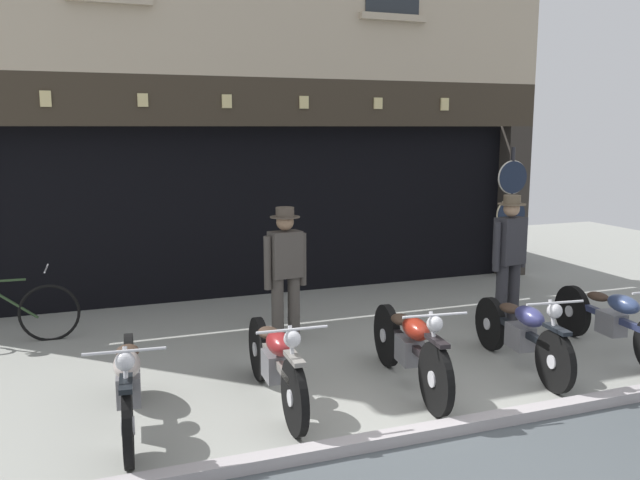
# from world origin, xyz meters

# --- Properties ---
(shop_facade) EXTENTS (9.76, 4.42, 6.75)m
(shop_facade) POSITION_xyz_m (-0.00, 6.98, 1.79)
(shop_facade) COLOR black
(shop_facade) RESTS_ON ground
(motorcycle_left) EXTENTS (0.62, 1.97, 0.92)m
(motorcycle_left) POSITION_xyz_m (-2.39, 1.11, 0.43)
(motorcycle_left) COLOR black
(motorcycle_left) RESTS_ON ground
(motorcycle_center_left) EXTENTS (0.62, 1.99, 0.93)m
(motorcycle_center_left) POSITION_xyz_m (-1.05, 1.17, 0.43)
(motorcycle_center_left) COLOR black
(motorcycle_center_left) RESTS_ON ground
(motorcycle_center) EXTENTS (0.62, 2.00, 0.93)m
(motorcycle_center) POSITION_xyz_m (0.32, 1.10, 0.44)
(motorcycle_center) COLOR black
(motorcycle_center) RESTS_ON ground
(motorcycle_center_right) EXTENTS (0.62, 1.94, 0.91)m
(motorcycle_center_right) POSITION_xyz_m (1.69, 1.14, 0.42)
(motorcycle_center_right) COLOR black
(motorcycle_center_right) RESTS_ON ground
(motorcycle_right) EXTENTS (0.62, 2.07, 0.91)m
(motorcycle_right) POSITION_xyz_m (2.97, 1.16, 0.42)
(motorcycle_right) COLOR black
(motorcycle_right) RESTS_ON ground
(salesman_left) EXTENTS (0.55, 0.36, 1.65)m
(salesman_left) POSITION_xyz_m (-0.38, 2.96, 0.92)
(salesman_left) COLOR #47423D
(salesman_left) RESTS_ON ground
(shopkeeper_center) EXTENTS (0.55, 0.35, 1.75)m
(shopkeeper_center) POSITION_xyz_m (2.40, 2.36, 0.98)
(shopkeeper_center) COLOR #2D2D33
(shopkeeper_center) RESTS_ON ground
(tyre_sign_pole) EXTENTS (0.52, 0.06, 2.29)m
(tyre_sign_pole) POSITION_xyz_m (3.56, 3.93, 1.25)
(tyre_sign_pole) COLOR #232328
(tyre_sign_pole) RESTS_ON ground
(advert_board_near) EXTENTS (0.72, 0.03, 0.93)m
(advert_board_near) POSITION_xyz_m (-1.89, 5.40, 1.72)
(advert_board_near) COLOR silver
(advert_board_far) EXTENTS (0.78, 0.03, 0.93)m
(advert_board_far) POSITION_xyz_m (-3.06, 5.40, 1.75)
(advert_board_far) COLOR silver
(leaning_bicycle) EXTENTS (1.77, 0.50, 0.95)m
(leaning_bicycle) POSITION_xyz_m (-3.61, 4.05, 0.38)
(leaning_bicycle) COLOR black
(leaning_bicycle) RESTS_ON ground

